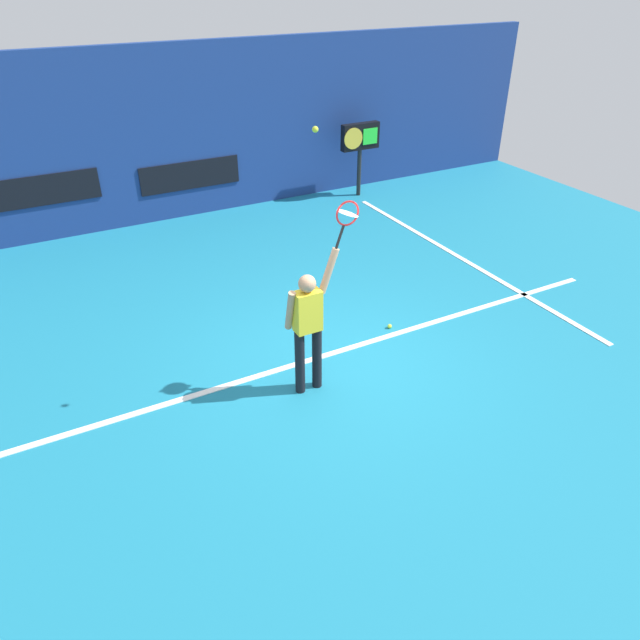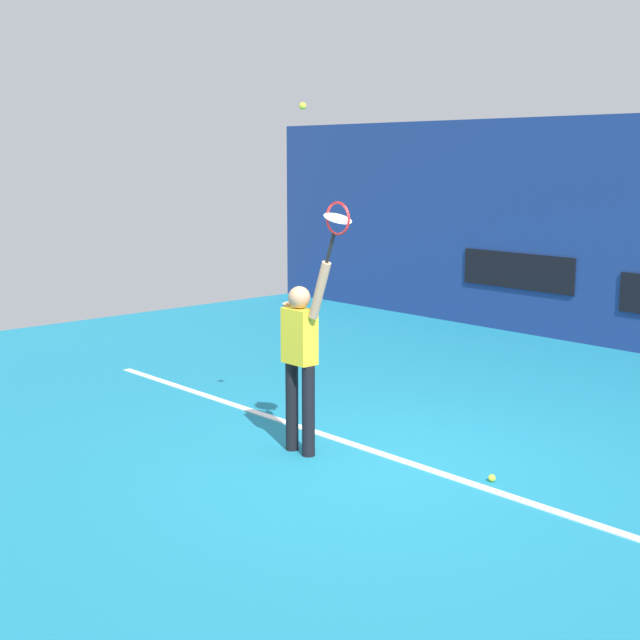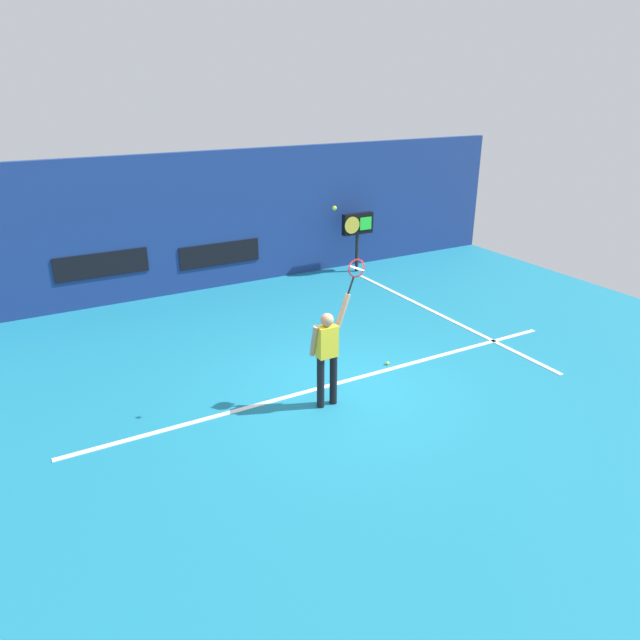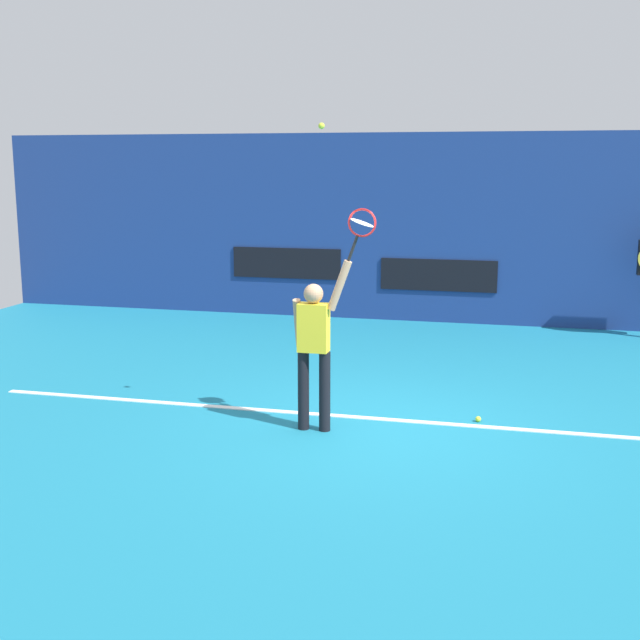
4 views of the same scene
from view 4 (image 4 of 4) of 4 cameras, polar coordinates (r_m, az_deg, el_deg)
ground_plane at (r=9.74m, az=3.76°, el=-7.31°), size 18.00×18.00×0.00m
back_wall at (r=15.95m, az=8.24°, el=6.23°), size 18.00×0.20×3.57m
sponsor_banner_center at (r=15.92m, az=8.11°, el=3.06°), size 2.20×0.03×0.60m
sponsor_banner_portside at (r=16.49m, az=-2.32°, el=3.91°), size 2.20×0.03×0.60m
court_baseline at (r=10.00m, az=4.06°, el=-6.78°), size 10.00×0.10×0.01m
tennis_player at (r=9.35m, az=-0.40°, el=-1.63°), size 0.68×0.31×1.97m
tennis_racket at (r=9.04m, az=2.83°, el=6.47°), size 0.40×0.27×0.63m
tennis_ball at (r=9.08m, az=0.10°, el=13.17°), size 0.07×0.07×0.07m
spare_ball at (r=10.06m, az=10.79°, el=-6.69°), size 0.07×0.07×0.07m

